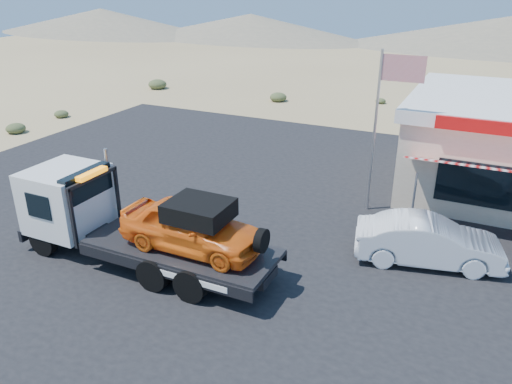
% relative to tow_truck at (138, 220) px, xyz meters
% --- Properties ---
extents(ground, '(120.00, 120.00, 0.00)m').
position_rel_tow_truck_xyz_m(ground, '(0.74, 2.41, -1.49)').
color(ground, '#927B53').
rests_on(ground, ground).
extents(asphalt_lot, '(32.00, 24.00, 0.02)m').
position_rel_tow_truck_xyz_m(asphalt_lot, '(2.74, 5.41, -1.48)').
color(asphalt_lot, black).
rests_on(asphalt_lot, ground).
extents(tow_truck, '(8.30, 2.46, 2.77)m').
position_rel_tow_truck_xyz_m(tow_truck, '(0.00, 0.00, 0.00)').
color(tow_truck, black).
rests_on(tow_truck, asphalt_lot).
extents(white_sedan, '(4.67, 2.50, 1.46)m').
position_rel_tow_truck_xyz_m(white_sedan, '(8.06, 3.83, -0.74)').
color(white_sedan, silver).
rests_on(white_sedan, asphalt_lot).
extents(flagpole, '(1.55, 0.10, 6.00)m').
position_rel_tow_truck_xyz_m(flagpole, '(5.67, 6.91, 2.27)').
color(flagpole, '#99999E').
rests_on(flagpole, asphalt_lot).
extents(desert_scrub, '(25.52, 29.60, 0.79)m').
position_rel_tow_truck_xyz_m(desert_scrub, '(-13.61, 13.58, -1.18)').
color(desert_scrub, '#3B4827').
rests_on(desert_scrub, ground).
extents(distant_hills, '(126.00, 48.00, 4.20)m').
position_rel_tow_truck_xyz_m(distant_hills, '(-9.03, 57.55, 0.39)').
color(distant_hills, '#726B59').
rests_on(distant_hills, ground).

